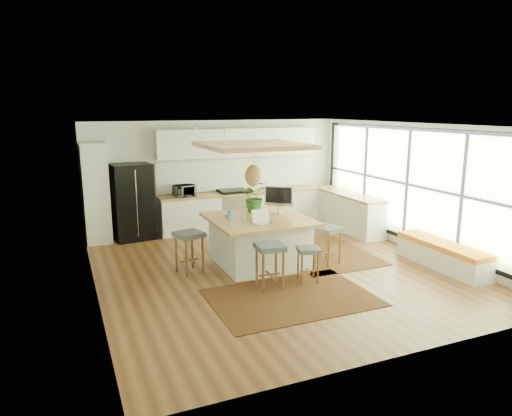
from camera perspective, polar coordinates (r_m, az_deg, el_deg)
name	(u,v)px	position (r m, az deg, el deg)	size (l,w,h in m)	color
floor	(276,268)	(8.97, 2.44, -7.40)	(7.00, 7.00, 0.00)	#593119
ceiling	(277,125)	(8.46, 2.61, 10.10)	(7.00, 7.00, 0.00)	white
wall_back	(217,175)	(11.82, -4.79, 4.10)	(6.50, 6.50, 0.00)	silver
wall_front	(405,252)	(5.75, 17.73, -5.19)	(6.50, 6.50, 0.00)	silver
wall_left	(91,215)	(7.82, -19.54, -0.77)	(7.00, 7.00, 0.00)	silver
wall_right	(415,188)	(10.41, 18.91, 2.38)	(7.00, 7.00, 0.00)	silver
window_wall	(414,185)	(10.38, 18.81, 2.64)	(0.10, 6.20, 2.60)	black
pantry	(96,194)	(10.99, -19.00, 1.67)	(0.55, 0.60, 2.25)	silver
back_counter_base	(242,210)	(11.87, -1.71, -0.29)	(4.20, 0.60, 0.88)	silver
back_counter_top	(242,193)	(11.78, -1.72, 1.89)	(4.24, 0.64, 0.05)	#9E6938
backsplash	(238,173)	(11.99, -2.26, 4.25)	(4.20, 0.02, 0.80)	white
upper_cabinets	(240,143)	(11.75, -2.01, 8.01)	(4.20, 0.34, 0.70)	silver
range	(233,209)	(11.77, -2.84, -0.11)	(0.76, 0.62, 1.00)	#A5A5AA
right_counter_base	(347,212)	(11.94, 11.10, -0.45)	(0.60, 2.50, 0.88)	silver
right_counter_top	(348,194)	(11.84, 11.19, 1.72)	(0.64, 2.54, 0.05)	#9E6938
window_bench	(443,255)	(9.61, 21.87, -5.39)	(0.52, 2.00, 0.50)	silver
ceiling_panel	(253,160)	(8.75, -0.35, 5.91)	(1.86, 1.86, 0.80)	#9E6938
rug_near	(291,297)	(7.68, 4.33, -10.85)	(2.60, 1.80, 0.01)	black
rug_right	(320,252)	(10.03, 7.79, -5.34)	(1.80, 2.60, 0.01)	black
fridge	(132,200)	(11.08, -14.91, 0.95)	(0.88, 0.69, 1.76)	black
island	(259,241)	(9.09, 0.36, -4.05)	(1.85, 1.85, 0.93)	#9E6938
stool_near_left	(270,268)	(7.92, 1.70, -7.38)	(0.46, 0.46, 0.78)	#43474A
stool_near_right	(308,263)	(8.24, 6.39, -6.65)	(0.37, 0.37, 0.63)	#43474A
stool_right_front	(328,246)	(9.24, 8.78, -4.63)	(0.44, 0.44, 0.74)	#43474A
stool_right_back	(302,235)	(9.94, 5.68, -3.34)	(0.44, 0.44, 0.75)	#43474A
stool_left_side	(190,254)	(8.73, -8.14, -5.62)	(0.46, 0.46, 0.78)	#43474A
laptop	(264,217)	(8.49, 0.96, -1.13)	(0.36, 0.38, 0.27)	#A5A5AA
monitor	(279,200)	(9.36, 2.78, 0.99)	(0.59, 0.21, 0.55)	#A5A5AA
microwave	(184,189)	(11.29, -8.77, 2.28)	(0.49, 0.27, 0.33)	#A5A5AA
island_plant	(254,200)	(9.46, -0.20, 1.03)	(0.57, 0.63, 0.49)	#1E4C19
island_bowl	(229,215)	(9.10, -3.39, -0.86)	(0.21, 0.21, 0.05)	silver
island_bottle_0	(230,214)	(8.84, -3.17, -0.78)	(0.07, 0.07, 0.19)	#34ADD2
island_bottle_1	(242,216)	(8.66, -1.68, -1.04)	(0.07, 0.07, 0.19)	white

